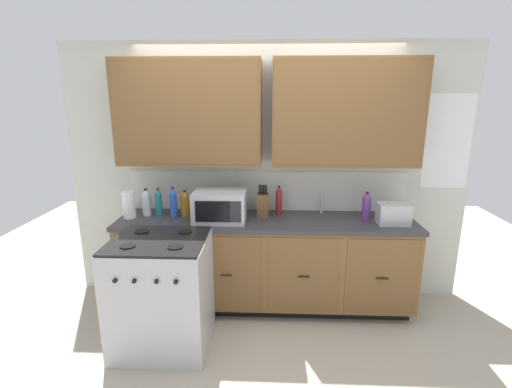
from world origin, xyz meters
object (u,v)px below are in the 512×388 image
stove_range (162,293)px  bottle_teal (159,203)px  paper_towel_roll (129,205)px  toaster (393,214)px  bottle_clear (146,202)px  knife_block (263,204)px  bottle_violet (366,206)px  bottle_amber (185,204)px  microwave (220,206)px  bottle_blue (173,202)px  bottle_red (279,200)px

stove_range → bottle_teal: bearing=105.5°
paper_towel_roll → toaster: bearing=-1.7°
bottle_clear → bottle_teal: bearing=-13.8°
knife_block → stove_range: bearing=-138.3°
bottle_teal → bottle_violet: bearing=0.1°
bottle_amber → microwave: bearing=-17.7°
toaster → paper_towel_roll: paper_towel_roll is taller
toaster → bottle_blue: bearing=176.5°
stove_range → bottle_violet: 1.99m
bottle_blue → toaster: bearing=-3.5°
knife_block → bottle_clear: size_ratio=1.16×
bottle_blue → knife_block: bearing=3.9°
bottle_teal → bottle_blue: size_ratio=0.96×
toaster → paper_towel_roll: (-2.45, 0.07, 0.03)m
stove_range → toaster: toaster is taller
bottle_clear → bottle_blue: bearing=-7.3°
paper_towel_roll → bottle_clear: bearing=31.7°
bottle_amber → bottle_red: bearing=6.7°
bottle_teal → knife_block: bearing=3.2°
bottle_clear → bottle_violet: bearing=-0.8°
bottle_teal → bottle_amber: size_ratio=1.09×
stove_range → bottle_violet: bottle_violet is taller
paper_towel_roll → microwave: bearing=-2.6°
stove_range → bottle_teal: bottle_teal is taller
toaster → bottle_clear: (-2.31, 0.16, 0.03)m
toaster → bottle_clear: 2.31m
microwave → bottle_blue: 0.47m
bottle_teal → bottle_blue: (0.14, -0.00, 0.01)m
bottle_amber → bottle_red: size_ratio=0.90×
bottle_teal → microwave: bearing=-8.9°
paper_towel_roll → stove_range: bearing=-53.5°
toaster → paper_towel_roll: 2.45m
microwave → bottle_red: (0.55, 0.22, -0.00)m
knife_block → bottle_red: size_ratio=1.09×
toaster → knife_block: size_ratio=0.90×
stove_range → toaster: 2.13m
bottle_blue → bottle_violet: bottle_blue is taller
bottle_teal → bottle_red: bottle_red is taller
stove_range → bottle_red: 1.37m
bottle_violet → bottle_amber: bearing=179.5°
stove_range → bottle_red: (0.96, 0.79, 0.58)m
bottle_amber → bottle_clear: bottle_clear is taller
knife_block → bottle_violet: 0.97m
knife_block → bottle_violet: knife_block is taller
stove_range → bottle_blue: bearing=93.7°
toaster → bottle_amber: (-1.92, 0.14, 0.03)m
microwave → bottle_red: size_ratio=1.69×
bottle_violet → stove_range: bearing=-159.4°
bottle_clear → toaster: bearing=-3.9°
bottle_blue → bottle_amber: size_ratio=1.14×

